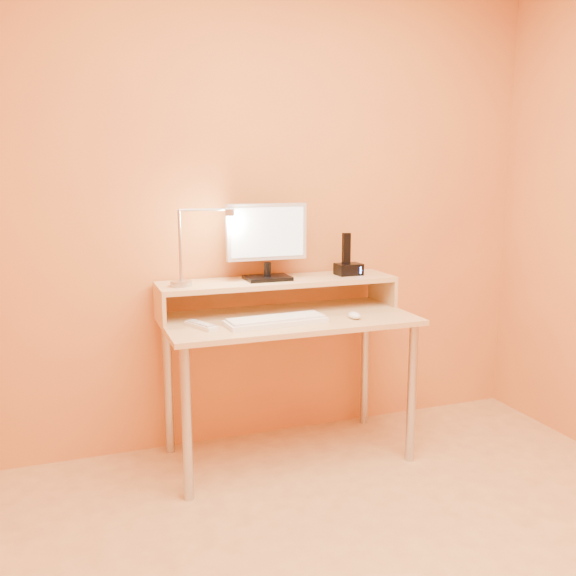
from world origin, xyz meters
name	(u,v)px	position (x,y,z in m)	size (l,w,h in m)	color
wall_back	(267,203)	(0.00, 1.50, 1.25)	(3.00, 0.04, 2.50)	orange
desk_leg_fl	(187,424)	(-0.55, 0.93, 0.35)	(0.04, 0.04, 0.69)	#AEAEB6
desk_leg_fr	(412,393)	(0.55, 0.93, 0.35)	(0.04, 0.04, 0.69)	#AEAEB6
desk_leg_bl	(168,387)	(-0.55, 1.43, 0.35)	(0.04, 0.04, 0.69)	#AEAEB6
desk_leg_br	(365,364)	(0.55, 1.43, 0.35)	(0.04, 0.04, 0.69)	#AEAEB6
desk_lower	(288,319)	(0.00, 1.18, 0.71)	(1.20, 0.60, 0.03)	tan
shelf_riser_left	(160,306)	(-0.59, 1.33, 0.79)	(0.02, 0.30, 0.14)	tan
shelf_riser_right	(382,290)	(0.59, 1.33, 0.79)	(0.02, 0.30, 0.14)	tan
desk_shelf	(278,282)	(0.00, 1.33, 0.87)	(1.20, 0.30, 0.03)	tan
monitor_foot	(268,278)	(-0.05, 1.33, 0.89)	(0.22, 0.16, 0.02)	black
monitor_neck	(268,269)	(-0.05, 1.33, 0.93)	(0.04, 0.04, 0.07)	black
monitor_panel	(267,232)	(-0.05, 1.34, 1.12)	(0.41, 0.04, 0.28)	silver
monitor_back	(265,231)	(-0.05, 1.36, 1.12)	(0.37, 0.01, 0.24)	black
monitor_screen	(268,232)	(-0.05, 1.32, 1.12)	(0.37, 0.00, 0.24)	white
lamp_base	(181,284)	(-0.49, 1.30, 0.89)	(0.10, 0.10, 0.03)	#AEAEB6
lamp_post	(180,246)	(-0.49, 1.30, 1.07)	(0.01, 0.01, 0.33)	#AEAEB6
lamp_arm	(205,210)	(-0.37, 1.30, 1.24)	(0.01, 0.01, 0.24)	#AEAEB6
lamp_head	(230,212)	(-0.25, 1.30, 1.22)	(0.04, 0.04, 0.03)	#AEAEB6
lamp_bulb	(230,216)	(-0.25, 1.30, 1.20)	(0.03, 0.03, 0.00)	#FFEAC6
phone_dock	(349,269)	(0.39, 1.33, 0.91)	(0.13, 0.10, 0.06)	black
phone_handset	(346,248)	(0.37, 1.33, 1.02)	(0.04, 0.03, 0.16)	black
phone_led	(361,270)	(0.43, 1.28, 0.91)	(0.01, 0.00, 0.04)	#3876FF
keyboard	(276,322)	(-0.10, 1.06, 0.73)	(0.47, 0.15, 0.02)	white
mouse	(354,315)	(0.28, 1.04, 0.74)	(0.05, 0.09, 0.03)	white
remote_control	(201,326)	(-0.44, 1.11, 0.73)	(0.05, 0.19, 0.02)	white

